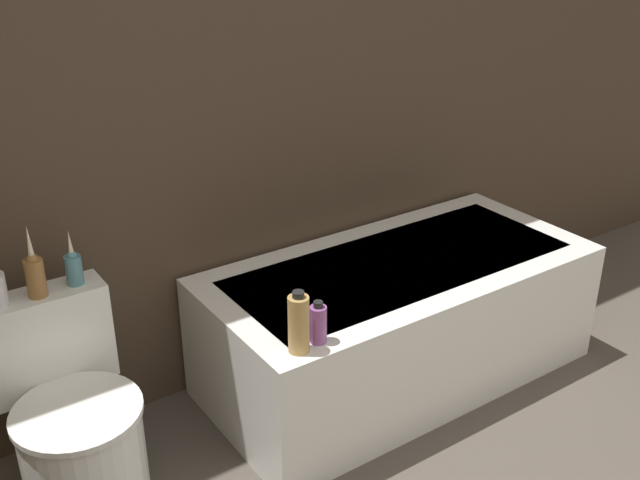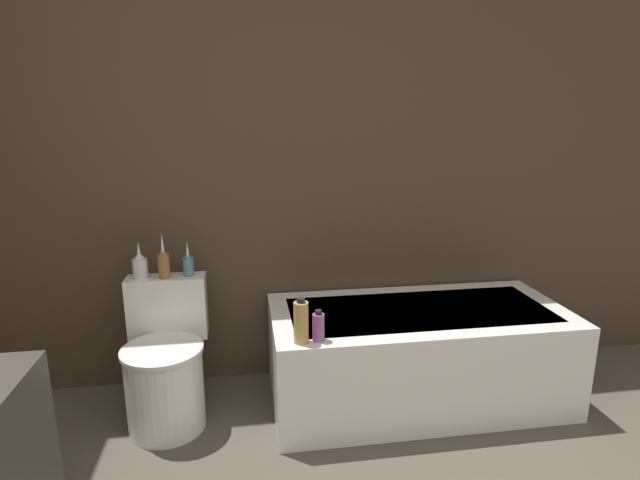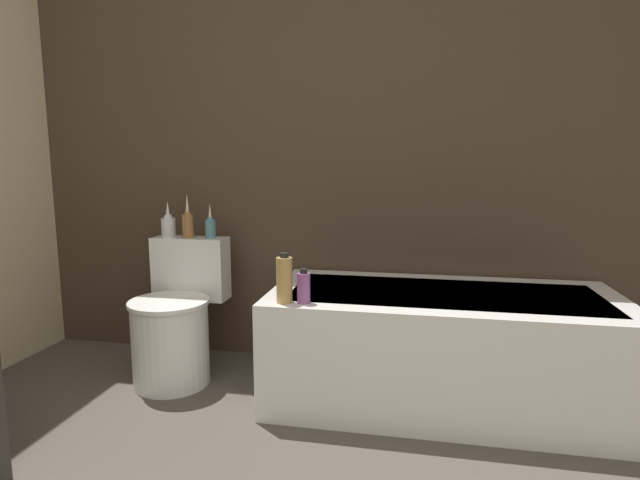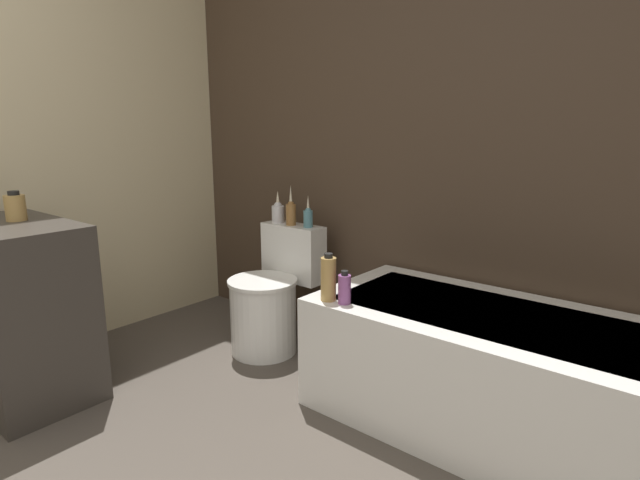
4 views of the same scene
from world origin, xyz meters
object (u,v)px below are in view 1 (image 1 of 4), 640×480
Objects in this scene: toilet at (76,434)px; vase_silver at (35,273)px; bathtub at (398,319)px; shampoo_bottle_tall at (299,324)px; shampoo_bottle_short at (318,324)px; vase_bronze at (73,266)px.

vase_silver reaches higher than toilet.
bathtub is at bearing -7.36° from vase_silver.
shampoo_bottle_tall reaches higher than toilet.
shampoo_bottle_tall is (0.66, -0.47, -0.17)m from vase_silver.
shampoo_bottle_short is at bearing -20.54° from toilet.
shampoo_bottle_tall is (-0.68, -0.30, 0.36)m from bathtub.
toilet reaches higher than bathtub.
vase_bronze reaches higher than bathtub.
bathtub is 2.22× the size of toilet.
vase_bronze is at bearing 142.52° from shampoo_bottle_short.
shampoo_bottle_short is (0.74, -0.46, -0.21)m from vase_silver.
vase_silver is 1.60× the size of shampoo_bottle_short.
vase_bronze reaches higher than shampoo_bottle_short.
vase_bronze is 0.86× the size of shampoo_bottle_tall.
shampoo_bottle_short is (0.08, 0.01, -0.03)m from shampoo_bottle_tall.
bathtub is 7.35× the size of shampoo_bottle_tall.
vase_silver is 1.11× the size of shampoo_bottle_tall.
toilet is 3.00× the size of vase_silver.
vase_bronze is (-1.22, 0.19, 0.52)m from bathtub.
shampoo_bottle_tall is (0.54, -0.49, -0.15)m from vase_bronze.
bathtub is 1.45m from vase_silver.
bathtub is at bearing 23.93° from shampoo_bottle_tall.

